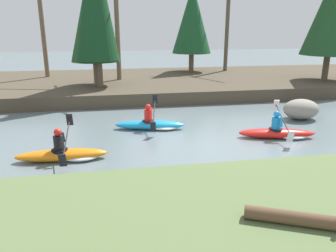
# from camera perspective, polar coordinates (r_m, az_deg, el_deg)

# --- Properties ---
(ground_plane) EXTENTS (90.00, 90.00, 0.00)m
(ground_plane) POSITION_cam_1_polar(r_m,az_deg,el_deg) (11.15, 6.83, -3.47)
(ground_plane) COLOR slate
(riverbank_far) EXTENTS (44.00, 10.11, 0.68)m
(riverbank_far) POSITION_cam_1_polar(r_m,az_deg,el_deg) (21.36, -1.56, 7.49)
(riverbank_far) COLOR #4C4233
(riverbank_far) RESTS_ON ground
(conifer_tree_far_left) EXTENTS (2.65, 2.65, 6.49)m
(conifer_tree_far_left) POSITION_cam_1_polar(r_m,az_deg,el_deg) (18.78, -12.93, 18.74)
(conifer_tree_far_left) COLOR #7A664C
(conifer_tree_far_left) RESTS_ON riverbank_far
(conifer_tree_mid_left) EXTENTS (2.77, 2.77, 6.01)m
(conifer_tree_mid_left) POSITION_cam_1_polar(r_m,az_deg,el_deg) (24.23, 4.22, 18.07)
(conifer_tree_mid_left) COLOR brown
(conifer_tree_mid_left) RESTS_ON riverbank_far
(conifer_tree_centre) EXTENTS (3.30, 3.30, 6.72)m
(conifer_tree_centre) POSITION_cam_1_polar(r_m,az_deg,el_deg) (22.38, 26.92, 17.64)
(conifer_tree_centre) COLOR brown
(conifer_tree_centre) RESTS_ON riverbank_far
(bare_tree_upstream) EXTENTS (4.31, 4.26, 7.90)m
(bare_tree_upstream) POSITION_cam_1_polar(r_m,az_deg,el_deg) (22.99, -21.06, 17.25)
(bare_tree_upstream) COLOR brown
(bare_tree_upstream) RESTS_ON riverbank_far
(bare_tree_mid_upstream) EXTENTS (4.35, 4.29, 7.96)m
(bare_tree_mid_upstream) POSITION_cam_1_polar(r_m,az_deg,el_deg) (20.70, -8.83, 18.35)
(bare_tree_mid_upstream) COLOR brown
(bare_tree_mid_upstream) RESTS_ON riverbank_far
(bare_tree_mid_downstream) EXTENTS (4.04, 4.00, 7.38)m
(bare_tree_mid_downstream) POSITION_cam_1_polar(r_m,az_deg,el_deg) (25.04, 10.32, 17.40)
(bare_tree_mid_downstream) COLOR brown
(bare_tree_mid_downstream) RESTS_ON riverbank_far
(kayaker_lead) EXTENTS (2.79, 2.06, 1.20)m
(kayaker_lead) POSITION_cam_1_polar(r_m,az_deg,el_deg) (12.47, 18.87, -1.09)
(kayaker_lead) COLOR red
(kayaker_lead) RESTS_ON ground
(kayaker_middle) EXTENTS (2.79, 2.06, 1.20)m
(kayaker_middle) POSITION_cam_1_polar(r_m,az_deg,el_deg) (12.82, -2.69, 0.31)
(kayaker_middle) COLOR #1993D6
(kayaker_middle) RESTS_ON ground
(kayaker_trailing) EXTENTS (2.77, 2.06, 1.20)m
(kayaker_trailing) POSITION_cam_1_polar(r_m,az_deg,el_deg) (10.34, -17.39, -4.65)
(kayaker_trailing) COLOR orange
(kayaker_trailing) RESTS_ON ground
(boulder_midstream) EXTENTS (1.54, 1.21, 0.87)m
(boulder_midstream) POSITION_cam_1_polar(r_m,az_deg,el_deg) (15.29, 22.15, 2.73)
(boulder_midstream) COLOR gray
(boulder_midstream) RESTS_ON ground
(driftwood_log) EXTENTS (2.46, 1.30, 0.44)m
(driftwood_log) POSITION_cam_1_polar(r_m,az_deg,el_deg) (6.13, 25.76, -14.84)
(driftwood_log) COLOR brown
(driftwood_log) RESTS_ON riverbank_near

